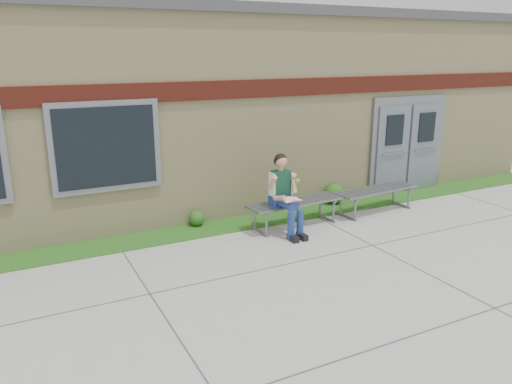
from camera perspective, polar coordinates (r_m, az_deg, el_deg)
ground at (r=8.15m, az=9.98°, el=-8.43°), size 80.00×80.00×0.00m
grass_strip at (r=10.18m, az=1.21°, el=-3.10°), size 16.00×0.80×0.02m
school_building at (r=12.77m, az=-6.06°, el=10.33°), size 16.20×6.22×4.20m
bench_left at (r=9.71m, az=4.49°, el=-1.72°), size 1.98×0.65×0.51m
bench_right at (r=10.85m, az=13.54°, el=-0.23°), size 1.99×0.70×0.51m
girl at (r=9.23m, az=3.31°, el=-0.10°), size 0.54×0.89×1.50m
shrub_mid at (r=9.80m, az=-6.77°, el=-3.00°), size 0.30×0.30×0.30m
shrub_east at (r=11.26m, az=8.93°, el=-0.18°), size 0.45×0.45×0.45m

